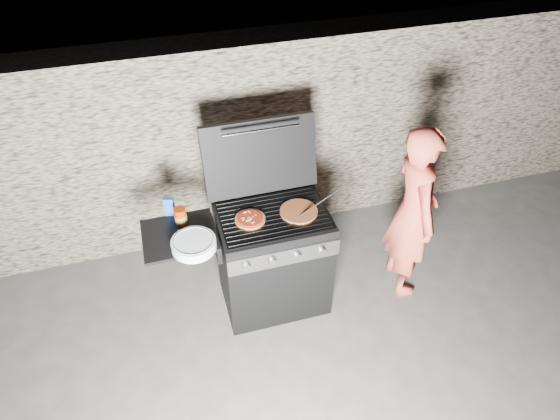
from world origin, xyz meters
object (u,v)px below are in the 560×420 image
object	(u,v)px
sauce_jar	(181,216)
pizza_topped	(250,219)
person	(413,213)
gas_grill	(242,266)

from	to	relation	value
sauce_jar	pizza_topped	bearing A→B (deg)	-13.61
pizza_topped	sauce_jar	world-z (taller)	sauce_jar
person	pizza_topped	bearing A→B (deg)	91.99
gas_grill	pizza_topped	size ratio (longest dim) A/B	6.25
gas_grill	person	world-z (taller)	person
sauce_jar	person	size ratio (longest dim) A/B	0.09
gas_grill	person	distance (m)	1.36
gas_grill	person	xyz separation A→B (m)	(1.33, -0.09, 0.30)
gas_grill	sauce_jar	world-z (taller)	sauce_jar
sauce_jar	person	bearing A→B (deg)	-6.78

